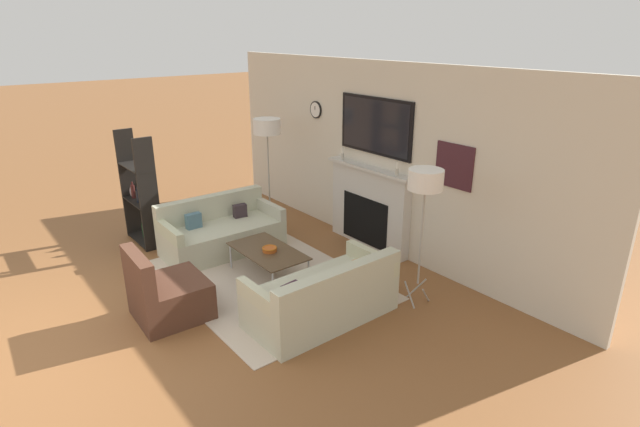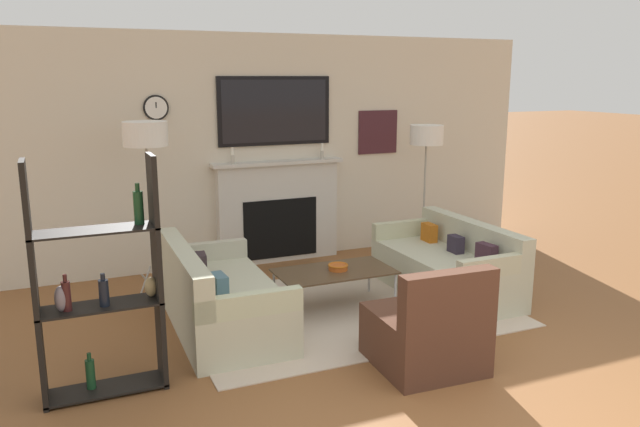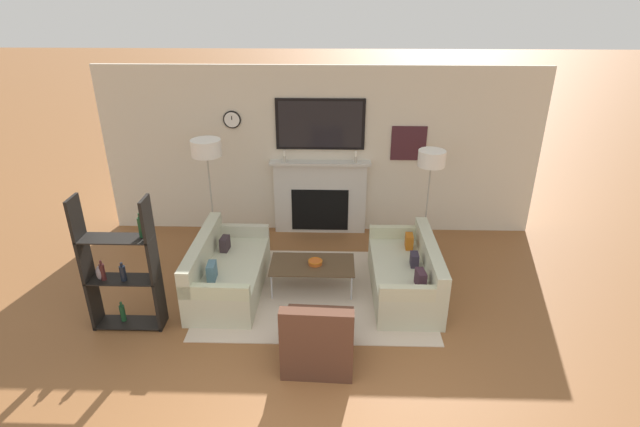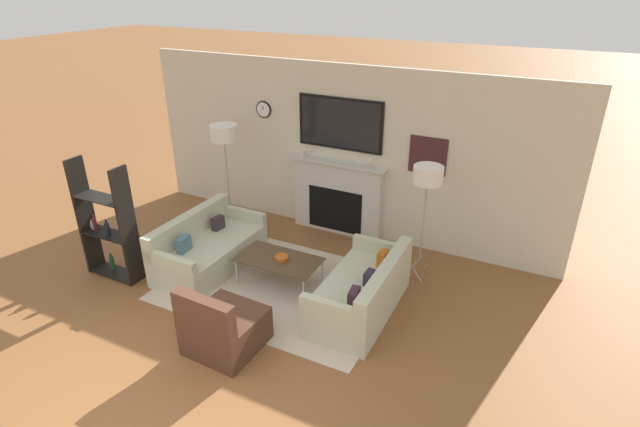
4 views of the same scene
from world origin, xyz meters
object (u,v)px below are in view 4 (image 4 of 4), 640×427
at_px(couch_left, 208,249).
at_px(couch_right, 362,293).
at_px(floor_lamp_right, 428,177).
at_px(coffee_table, 279,260).
at_px(shelf_unit, 107,225).
at_px(armchair, 223,328).
at_px(decorative_bowl, 281,258).
at_px(floor_lamp_left, 224,134).

xyz_separation_m(couch_left, couch_right, (2.41, -0.00, 0.00)).
xyz_separation_m(couch_right, floor_lamp_right, (0.41, 1.12, 1.23)).
distance_m(coffee_table, shelf_unit, 2.38).
relative_size(armchair, floor_lamp_right, 0.51).
xyz_separation_m(couch_left, coffee_table, (1.15, 0.08, 0.09)).
bearing_deg(couch_right, decorative_bowl, 176.14).
height_order(coffee_table, decorative_bowl, decorative_bowl).
bearing_deg(decorative_bowl, coffee_table, -176.02).
xyz_separation_m(couch_left, shelf_unit, (-1.03, -0.78, 0.51)).
bearing_deg(shelf_unit, armchair, -13.99).
bearing_deg(floor_lamp_right, couch_right, -110.03).
height_order(couch_left, coffee_table, couch_left).
distance_m(armchair, decorative_bowl, 1.44).
height_order(floor_lamp_left, floor_lamp_right, floor_lamp_left).
xyz_separation_m(coffee_table, floor_lamp_right, (1.67, 1.04, 1.15)).
xyz_separation_m(armchair, decorative_bowl, (-0.09, 1.44, 0.13)).
bearing_deg(decorative_bowl, couch_right, -3.86).
relative_size(floor_lamp_right, shelf_unit, 0.98).
relative_size(couch_left, armchair, 2.00).
height_order(couch_right, decorative_bowl, couch_right).
height_order(armchair, decorative_bowl, armchair).
distance_m(couch_right, coffee_table, 1.26).
height_order(armchair, coffee_table, armchair).
bearing_deg(decorative_bowl, shelf_unit, -158.80).
bearing_deg(couch_left, armchair, -46.61).
relative_size(couch_left, floor_lamp_right, 1.03).
height_order(couch_right, armchair, armchair).
xyz_separation_m(couch_left, armchair, (1.28, -1.35, 0.01)).
bearing_deg(floor_lamp_left, shelf_unit, -108.31).
xyz_separation_m(couch_left, decorative_bowl, (1.19, 0.08, 0.14)).
bearing_deg(floor_lamp_left, couch_left, -70.27).
height_order(couch_right, floor_lamp_right, floor_lamp_right).
distance_m(couch_left, coffee_table, 1.16).
relative_size(couch_left, floor_lamp_left, 0.95).
height_order(couch_right, shelf_unit, shelf_unit).
xyz_separation_m(floor_lamp_left, shelf_unit, (-0.63, -1.89, -0.85)).
relative_size(couch_left, decorative_bowl, 8.72).
relative_size(couch_right, floor_lamp_left, 0.93).
distance_m(floor_lamp_right, shelf_unit, 4.35).
height_order(couch_right, floor_lamp_left, floor_lamp_left).
height_order(floor_lamp_left, shelf_unit, floor_lamp_left).
distance_m(decorative_bowl, floor_lamp_left, 2.26).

